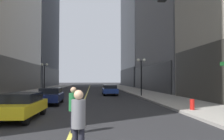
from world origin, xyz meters
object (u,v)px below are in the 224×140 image
(car_navy, at_px, (51,95))
(street_lamp_right_mid, at_px, (141,69))
(car_yellow, at_px, (20,105))
(street_lamp_left_far, at_px, (44,71))
(pedestrian_in_grey_suit, at_px, (78,121))
(car_blue, at_px, (110,89))
(traffic_light_near_right, at_px, (221,31))
(pedestrian_in_green_parka, at_px, (73,106))
(fire_hydrant_right, at_px, (192,106))

(car_navy, bearing_deg, street_lamp_right_mid, 37.87)
(car_yellow, relative_size, street_lamp_left_far, 0.96)
(pedestrian_in_grey_suit, distance_m, street_lamp_right_mid, 21.01)
(car_navy, relative_size, street_lamp_right_mid, 0.94)
(car_blue, relative_size, street_lamp_right_mid, 0.99)
(car_navy, height_order, traffic_light_near_right, traffic_light_near_right)
(traffic_light_near_right, xyz_separation_m, street_lamp_left_far, (-11.75, 26.70, -0.49))
(traffic_light_near_right, height_order, street_lamp_left_far, traffic_light_near_right)
(pedestrian_in_green_parka, bearing_deg, pedestrian_in_grey_suit, -82.96)
(pedestrian_in_green_parka, height_order, street_lamp_right_mid, street_lamp_right_mid)
(car_yellow, distance_m, traffic_light_near_right, 9.71)
(street_lamp_left_far, bearing_deg, traffic_light_near_right, -66.25)
(car_navy, xyz_separation_m, pedestrian_in_grey_suit, (3.03, -13.04, 0.31))
(traffic_light_near_right, distance_m, street_lamp_left_far, 29.18)
(pedestrian_in_green_parka, bearing_deg, car_navy, 104.86)
(car_navy, relative_size, pedestrian_in_green_parka, 2.41)
(street_lamp_left_far, bearing_deg, pedestrian_in_grey_suit, -76.61)
(pedestrian_in_green_parka, bearing_deg, traffic_light_near_right, -10.48)
(traffic_light_near_right, xyz_separation_m, street_lamp_right_mid, (1.05, 17.94, -0.49))
(car_navy, bearing_deg, car_yellow, -92.38)
(car_blue, xyz_separation_m, street_lamp_right_mid, (3.41, -3.16, 2.54))
(pedestrian_in_grey_suit, relative_size, street_lamp_right_mid, 0.40)
(street_lamp_left_far, xyz_separation_m, fire_hydrant_right, (13.30, -20.88, -2.86))
(pedestrian_in_green_parka, bearing_deg, car_blue, 81.75)
(traffic_light_near_right, relative_size, street_lamp_left_far, 1.28)
(car_yellow, xyz_separation_m, pedestrian_in_green_parka, (2.93, -3.24, 0.29))
(car_navy, distance_m, pedestrian_in_green_parka, 10.33)
(car_navy, distance_m, car_blue, 11.57)
(car_yellow, bearing_deg, fire_hydrant_right, 9.31)
(pedestrian_in_grey_suit, bearing_deg, car_navy, 103.06)
(street_lamp_right_mid, bearing_deg, street_lamp_left_far, 145.61)
(car_yellow, bearing_deg, street_lamp_right_mid, 55.99)
(street_lamp_left_far, bearing_deg, pedestrian_in_green_parka, -75.88)
(traffic_light_near_right, relative_size, fire_hydrant_right, 7.06)
(car_blue, xyz_separation_m, street_lamp_left_far, (-9.39, 5.60, 2.54))
(pedestrian_in_green_parka, relative_size, street_lamp_right_mid, 0.39)
(car_blue, distance_m, pedestrian_in_grey_suit, 23.32)
(traffic_light_near_right, bearing_deg, car_blue, 96.38)
(car_yellow, distance_m, street_lamp_right_mid, 16.74)
(car_yellow, relative_size, car_blue, 0.97)
(fire_hydrant_right, bearing_deg, car_navy, 151.53)
(car_blue, height_order, traffic_light_near_right, traffic_light_near_right)
(car_blue, bearing_deg, street_lamp_right_mid, -42.81)
(car_blue, bearing_deg, pedestrian_in_green_parka, -98.25)
(traffic_light_near_right, bearing_deg, fire_hydrant_right, 75.09)
(car_blue, distance_m, traffic_light_near_right, 21.44)
(car_yellow, bearing_deg, car_blue, 70.89)
(car_navy, distance_m, fire_hydrant_right, 10.78)
(car_blue, relative_size, traffic_light_near_right, 0.77)
(car_navy, distance_m, street_lamp_left_far, 16.40)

